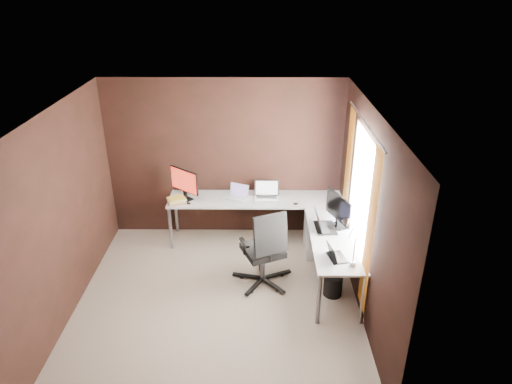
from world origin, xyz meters
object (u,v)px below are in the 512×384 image
at_px(laptop_silver, 267,194).
at_px(laptop_black_small, 335,255).
at_px(desk_lamp, 349,236).
at_px(laptop_white, 238,195).
at_px(drawer_pedestal, 319,235).
at_px(monitor_left, 184,183).
at_px(wastebasket, 333,285).
at_px(book_stack, 177,200).
at_px(office_chair, 264,262).
at_px(monitor_right, 339,209).
at_px(laptop_black_big, 323,225).

height_order(laptop_silver, laptop_black_small, laptop_silver).
relative_size(laptop_silver, desk_lamp, 0.67).
xyz_separation_m(laptop_white, laptop_silver, (0.44, 0.01, 0.01)).
relative_size(drawer_pedestal, laptop_white, 1.65).
bearing_deg(drawer_pedestal, laptop_black_small, -89.26).
xyz_separation_m(monitor_left, wastebasket, (2.10, -1.35, -0.86)).
xyz_separation_m(monitor_left, book_stack, (-0.11, -0.14, -0.23)).
bearing_deg(office_chair, laptop_white, 85.49).
xyz_separation_m(drawer_pedestal, laptop_silver, (-0.79, 0.39, 0.48)).
distance_m(drawer_pedestal, laptop_black_small, 1.34).
distance_m(monitor_right, laptop_silver, 1.32).
relative_size(laptop_silver, book_stack, 1.20).
height_order(office_chair, wastebasket, office_chair).
distance_m(laptop_white, wastebasket, 2.00).
relative_size(laptop_silver, laptop_black_big, 0.98).
xyz_separation_m(laptop_black_small, wastebasket, (0.05, 0.24, -0.63)).
bearing_deg(office_chair, laptop_black_big, -7.56).
relative_size(monitor_right, laptop_white, 1.52).
bearing_deg(office_chair, book_stack, 120.09).
xyz_separation_m(book_stack, office_chair, (1.30, -0.96, -0.44)).
xyz_separation_m(laptop_white, laptop_black_big, (1.18, -0.92, 0.01)).
distance_m(monitor_right, desk_lamp, 0.84).
xyz_separation_m(drawer_pedestal, monitor_left, (-2.03, 0.34, 0.70)).
height_order(drawer_pedestal, laptop_white, laptop_white).
distance_m(laptop_silver, book_stack, 1.36).
relative_size(monitor_left, laptop_black_big, 1.22).
bearing_deg(monitor_right, office_chair, 82.62).
relative_size(drawer_pedestal, monitor_left, 1.25).
bearing_deg(drawer_pedestal, laptop_black_big, -94.69).
distance_m(laptop_white, laptop_silver, 0.44).
bearing_deg(book_stack, monitor_right, -16.93).
bearing_deg(drawer_pedestal, monitor_left, 170.52).
height_order(laptop_white, desk_lamp, desk_lamp).
distance_m(laptop_white, laptop_black_small, 2.05).
relative_size(book_stack, desk_lamp, 0.56).
relative_size(monitor_left, laptop_silver, 1.25).
bearing_deg(monitor_left, desk_lamp, 0.70).
xyz_separation_m(laptop_white, wastebasket, (1.29, -1.38, -0.63)).
height_order(book_stack, wastebasket, book_stack).
bearing_deg(wastebasket, monitor_right, 80.24).
bearing_deg(book_stack, drawer_pedestal, -5.24).
bearing_deg(laptop_black_small, laptop_black_big, -8.50).
relative_size(book_stack, office_chair, 0.28).
bearing_deg(laptop_black_small, office_chair, 46.87).
height_order(laptop_silver, wastebasket, laptop_silver).
height_order(drawer_pedestal, monitor_left, monitor_left).
distance_m(laptop_silver, wastebasket, 1.76).
distance_m(laptop_white, office_chair, 1.29).
relative_size(laptop_black_small, desk_lamp, 0.54).
distance_m(laptop_black_small, wastebasket, 0.68).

